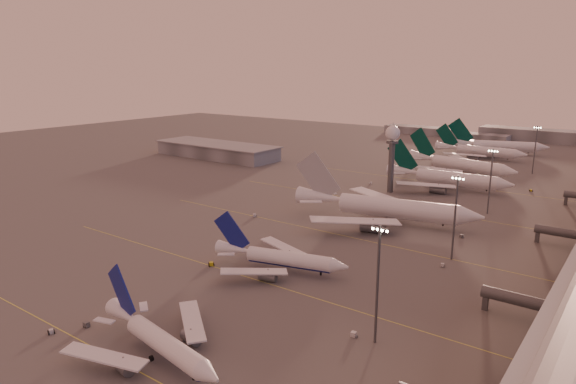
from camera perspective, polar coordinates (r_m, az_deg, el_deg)
The scene contains 26 objects.
ground at distance 142.58m, azimuth -11.95°, elevation -9.08°, with size 700.00×700.00×0.00m, color #4C4A4A.
taxiway_markings at distance 167.66m, azimuth 9.68°, elevation -5.44°, with size 180.00×185.25×0.02m.
hangar at distance 319.21m, azimuth -7.90°, elevation 4.63°, with size 82.00×27.00×8.50m.
radar_tower at distance 229.51m, azimuth 11.49°, elevation 5.10°, with size 6.40×6.40×31.10m.
mast_a at distance 104.29m, azimuth 9.93°, elevation -9.59°, with size 3.60×0.56×25.00m.
mast_b at distance 153.88m, azimuth 18.07°, elevation -2.34°, with size 3.60×0.56×25.00m.
mast_c at distance 206.74m, azimuth 21.59°, elevation 1.41°, with size 3.60×0.56×25.00m.
mast_d at distance 293.97m, azimuth 25.77°, elevation 4.45°, with size 3.60×0.56×25.00m.
distant_horizon at distance 425.92m, azimuth 22.84°, elevation 5.92°, with size 165.00×37.50×9.00m.
narrowbody_near at distance 105.63m, azimuth -14.12°, elevation -16.00°, with size 37.91×30.03×14.89m.
narrowbody_mid at distance 141.58m, azimuth -0.89°, elevation -7.57°, with size 38.84×30.62×15.45m.
widebody_white at distance 186.90m, azimuth 10.76°, elevation -2.12°, with size 67.77×53.80×24.07m.
greentail_a at distance 245.16m, azimuth 17.32°, elevation 1.20°, with size 58.54×47.21×21.25m.
greentail_b at distance 279.57m, azimuth 18.58°, elevation 2.65°, with size 60.87×48.67×22.37m.
greentail_c at distance 331.93m, azimuth 20.53°, elevation 4.10°, with size 55.06×44.49×20.01m.
greentail_d at distance 354.17m, azimuth 22.27°, elevation 4.57°, with size 59.22×47.09×22.22m.
gsv_truck_a at distance 121.61m, azimuth -21.40°, elevation -13.36°, with size 5.83×2.28×2.34m.
gsv_tug_near at distance 122.47m, azimuth -24.81°, elevation -13.90°, with size 2.81×3.48×0.86m.
gsv_catering_a at distance 110.59m, azimuth 7.45°, elevation -14.73°, with size 5.49×2.97×4.33m.
gsv_tug_mid at distance 147.33m, azimuth -8.52°, elevation -7.93°, with size 4.18×4.04×1.04m.
gsv_truck_b at distance 151.25m, azimuth 16.96°, elevation -7.61°, with size 5.39×3.13×2.05m.
gsv_truck_c at distance 191.51m, azimuth -3.61°, elevation -2.43°, with size 5.16×5.93×2.36m.
gsv_catering_b at distance 177.44m, azimuth 18.80°, elevation -4.21°, with size 5.49×3.83×4.12m.
gsv_tug_far at distance 217.48m, azimuth 9.75°, elevation -0.79°, with size 2.66×4.05×1.10m.
gsv_truck_d at distance 246.98m, azimuth 9.17°, elevation 1.12°, with size 3.85×5.75×2.19m.
gsv_tug_hangar at distance 254.22m, azimuth 25.38°, elevation 0.15°, with size 3.57×2.94×0.88m.
Camera 1 is at (99.11, -86.55, 54.89)m, focal length 32.00 mm.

